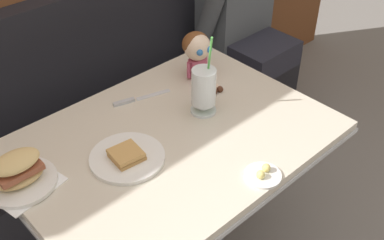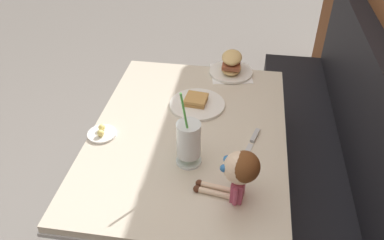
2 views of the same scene
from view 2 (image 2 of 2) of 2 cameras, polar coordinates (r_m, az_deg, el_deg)
name	(u,v)px [view 2 (image 2 of 2)]	position (r m, az deg, el deg)	size (l,w,h in m)	color
ground_plane	(156,235)	(2.19, -5.26, -16.40)	(8.00, 8.00, 0.00)	gray
booth_bench	(323,214)	(1.94, 18.71, -12.86)	(2.60, 0.48, 1.00)	black
diner_table	(189,165)	(1.75, -0.47, -6.64)	(1.11, 0.81, 0.74)	beige
toast_plate	(197,103)	(1.76, 0.73, 2.45)	(0.25, 0.25, 0.04)	white
milkshake_glass	(189,141)	(1.41, -0.49, -3.11)	(0.10, 0.10, 0.31)	silver
sandwich_plate	(231,66)	(1.99, 5.80, 7.94)	(0.23, 0.23, 0.12)	white
butter_saucer	(102,133)	(1.64, -13.08, -1.87)	(0.12, 0.12, 0.04)	white
butter_knife	(253,141)	(1.58, 8.86, -3.00)	(0.23, 0.08, 0.01)	silver
seated_doll	(240,170)	(1.27, 7.02, -7.32)	(0.13, 0.23, 0.20)	#B74C6B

